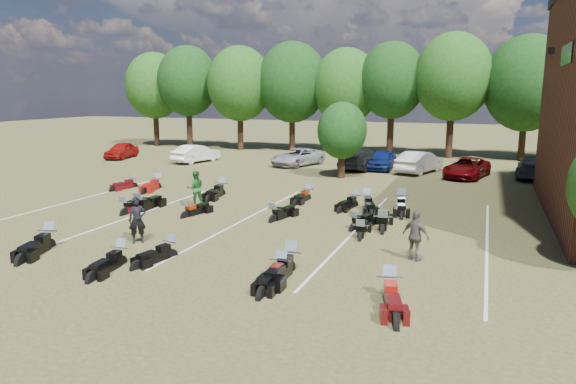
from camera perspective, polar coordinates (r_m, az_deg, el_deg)
The scene contains 35 objects.
ground at distance 18.81m, azimuth -0.73°, elevation -6.04°, with size 160.00×160.00×0.00m, color brown.
car_0 at distance 45.86m, azimuth -18.01°, elevation 4.42°, with size 1.59×3.96×1.35m, color maroon.
car_1 at distance 41.76m, azimuth -10.18°, elevation 4.23°, with size 1.50×4.30×1.42m, color white.
car_2 at distance 39.28m, azimuth 1.06°, elevation 3.91°, with size 2.18×4.72×1.31m, color #9C9EA4.
car_3 at distance 37.82m, azimuth 8.28°, elevation 3.68°, with size 2.13×5.23×1.52m, color black.
car_4 at distance 37.95m, azimuth 10.44°, elevation 3.55°, with size 1.67×4.15×1.41m, color #0C1955.
car_5 at distance 36.85m, azimuth 14.41°, elevation 3.25°, with size 1.60×4.60×1.51m, color #B2B3AE.
car_6 at distance 35.64m, azimuth 19.26°, elevation 2.56°, with size 2.17×4.71×1.31m, color #600509.
car_7 at distance 37.16m, azimuth 25.68°, elevation 2.56°, with size 2.10×5.17×1.50m, color #36363B.
person_black at distance 19.81m, azimuth -16.40°, elevation -3.02°, with size 0.63×0.42×1.74m, color black.
person_green at distance 25.59m, azimuth -10.24°, elevation 0.40°, with size 0.86×0.67×1.76m, color #225C23.
person_grey at distance 17.53m, azimuth 14.00°, elevation -4.77°, with size 0.99×0.41×1.70m, color #524C46.
motorcycle_0 at distance 20.48m, azimuth -24.99°, elevation -5.67°, with size 0.76×2.39×1.33m, color black, non-canonical shape.
motorcycle_2 at distance 17.72m, azimuth -18.10°, elevation -7.69°, with size 0.68×2.12×1.18m, color black, non-canonical shape.
motorcycle_3 at distance 18.05m, azimuth -12.92°, elevation -7.07°, with size 0.64×2.00×1.11m, color black, non-canonical shape.
motorcycle_4 at distance 16.21m, azimuth 0.19°, elevation -8.89°, with size 0.78×2.44×1.36m, color black, non-canonical shape.
motorcycle_5 at distance 15.67m, azimuth -0.86°, elevation -9.61°, with size 0.68×2.13×1.19m, color black, non-canonical shape.
motorcycle_6 at distance 14.50m, azimuth 11.13°, elevation -11.57°, with size 0.73×2.30×1.28m, color #45090A, non-canonical shape.
motorcycle_7 at distance 24.70m, azimuth -17.64°, elevation -2.42°, with size 0.70×2.20×1.23m, color maroon, non-canonical shape.
motorcycle_8 at distance 23.48m, azimuth -11.29°, elevation -2.79°, with size 0.65×2.04×1.14m, color black, non-canonical shape.
motorcycle_9 at distance 24.86m, azimuth -16.17°, elevation -2.25°, with size 0.78×2.45×1.36m, color black, non-canonical shape.
motorcycle_10 at distance 22.30m, azimuth -1.61°, elevation -3.31°, with size 0.68×2.15×1.20m, color black, non-canonical shape.
motorcycle_11 at distance 21.10m, azimuth 7.29°, elevation -4.24°, with size 0.65×2.05×1.14m, color black, non-canonical shape.
motorcycle_12 at distance 20.93m, azimuth 10.45°, elevation -4.46°, with size 0.77×2.42×1.35m, color black, non-canonical shape.
motorcycle_13 at distance 19.81m, azimuth 8.02°, elevation -5.27°, with size 0.66×2.07×1.15m, color black, non-canonical shape.
motorcycle_14 at distance 31.61m, azimuth -16.77°, elevation 0.49°, with size 0.64×2.00×1.11m, color #4B0A0F, non-canonical shape.
motorcycle_15 at distance 30.87m, azimuth -14.25°, elevation 0.38°, with size 0.72×2.25×1.25m, color #A00F0B, non-canonical shape.
motorcycle_16 at distance 28.21m, azimuth -7.38°, elevation -0.35°, with size 0.79×2.46×1.37m, color black, non-canonical shape.
motorcycle_17 at distance 26.83m, azimuth 2.20°, elevation -0.86°, with size 0.67×2.10×1.17m, color black, non-canonical shape.
motorcycle_18 at distance 25.43m, azimuth 7.39°, elevation -1.61°, with size 0.68×2.13×1.19m, color black, non-canonical shape.
motorcycle_19 at distance 25.12m, azimuth 8.76°, elevation -1.80°, with size 0.77×2.42×1.35m, color black, non-canonical shape.
motorcycle_20 at distance 25.21m, azimuth 12.41°, elevation -1.89°, with size 0.80×2.51×1.40m, color black, non-canonical shape.
tree_line at distance 46.34m, azimuth 11.82°, elevation 11.78°, with size 56.00×6.00×9.79m.
young_tree_midfield at distance 33.43m, azimuth 6.03°, elevation 6.80°, with size 3.20×3.20×4.70m.
parking_lines at distance 22.63m, azimuth -4.96°, elevation -3.12°, with size 20.10×14.00×0.01m.
Camera 1 is at (6.71, -16.69, 5.52)m, focal length 32.00 mm.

